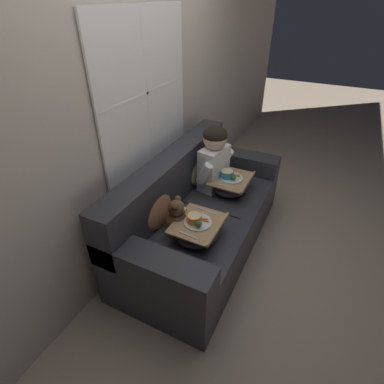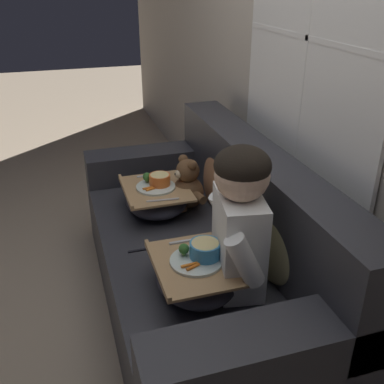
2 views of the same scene
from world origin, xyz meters
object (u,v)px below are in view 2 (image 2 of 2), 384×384
teddy_bear (187,186)px  throw_pillow_behind_teddy (219,174)px  lap_tray_child (196,274)px  lap_tray_teddy (156,198)px  couch (206,259)px  throw_pillow_behind_child (279,240)px  child_figure (240,213)px

teddy_bear → throw_pillow_behind_teddy: bearing=90.3°
lap_tray_child → lap_tray_teddy: (-0.73, -0.00, -0.00)m
couch → lap_tray_teddy: (-0.37, -0.17, 0.20)m
lap_tray_child → throw_pillow_behind_child: bearing=89.8°
couch → throw_pillow_behind_child: bearing=28.4°
couch → lap_tray_child: bearing=-25.1°
throw_pillow_behind_teddy → teddy_bear: throw_pillow_behind_teddy is taller
throw_pillow_behind_child → child_figure: bearing=-90.1°
throw_pillow_behind_child → child_figure: 0.25m
child_figure → teddy_bear: size_ratio=1.93×
throw_pillow_behind_child → teddy_bear: size_ratio=1.22×
teddy_bear → couch: bearing=-1.0°
throw_pillow_behind_child → teddy_bear: throw_pillow_behind_child is taller
couch → throw_pillow_behind_child: 0.51m
lap_tray_child → lap_tray_teddy: 0.73m
throw_pillow_behind_child → child_figure: (-0.00, -0.19, 0.16)m
lap_tray_child → child_figure: bearing=89.8°
teddy_bear → lap_tray_teddy: bearing=-90.6°
throw_pillow_behind_child → teddy_bear: bearing=-165.3°
couch → child_figure: child_figure is taller
throw_pillow_behind_child → teddy_bear: (-0.73, -0.19, -0.05)m
teddy_bear → lap_tray_child: (0.73, -0.18, -0.05)m
throw_pillow_behind_child → lap_tray_teddy: 0.82m
child_figure → lap_tray_teddy: size_ratio=1.52×
throw_pillow_behind_child → lap_tray_child: (-0.00, -0.37, -0.10)m
couch → throw_pillow_behind_teddy: bearing=151.6°
throw_pillow_behind_child → throw_pillow_behind_teddy: size_ratio=0.96×
throw_pillow_behind_teddy → child_figure: size_ratio=0.65×
throw_pillow_behind_child → lap_tray_child: 0.38m
throw_pillow_behind_child → lap_tray_teddy: size_ratio=0.96×
teddy_bear → throw_pillow_behind_child: bearing=14.7°
teddy_bear → lap_tray_child: teddy_bear is taller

